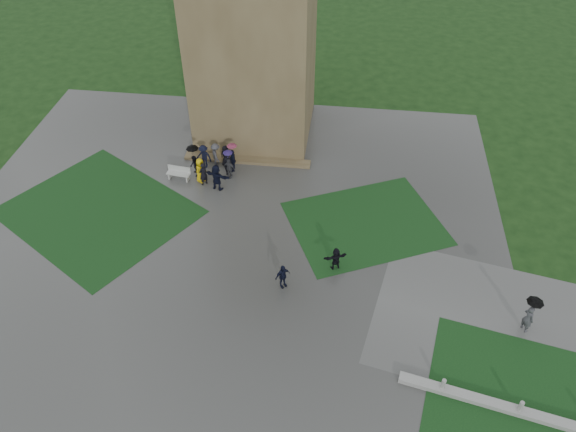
# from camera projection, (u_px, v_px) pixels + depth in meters

# --- Properties ---
(ground) EXTENTS (120.00, 120.00, 0.00)m
(ground) POSITION_uv_depth(u_px,v_px,m) (215.00, 269.00, 32.13)
(ground) COLOR black
(plaza) EXTENTS (34.00, 34.00, 0.02)m
(plaza) POSITION_uv_depth(u_px,v_px,m) (222.00, 245.00, 33.61)
(plaza) COLOR #373734
(plaza) RESTS_ON ground
(lawn_inset_left) EXTENTS (14.10, 13.46, 0.01)m
(lawn_inset_left) POSITION_uv_depth(u_px,v_px,m) (98.00, 212.00, 35.88)
(lawn_inset_left) COLOR black
(lawn_inset_left) RESTS_ON plaza
(lawn_inset_right) EXTENTS (11.12, 10.15, 0.01)m
(lawn_inset_right) POSITION_uv_depth(u_px,v_px,m) (365.00, 223.00, 35.05)
(lawn_inset_right) COLOR black
(lawn_inset_right) RESTS_ON plaza
(tower) EXTENTS (8.00, 8.00, 18.00)m
(tower) POSITION_uv_depth(u_px,v_px,m) (253.00, 13.00, 37.32)
(tower) COLOR brown
(tower) RESTS_ON ground
(tower_plinth) EXTENTS (9.00, 0.80, 0.22)m
(tower_plinth) POSITION_uv_depth(u_px,v_px,m) (247.00, 160.00, 39.93)
(tower_plinth) COLOR brown
(tower_plinth) RESTS_ON plaza
(bench) EXTENTS (1.66, 0.68, 0.93)m
(bench) POSITION_uv_depth(u_px,v_px,m) (179.00, 173.00, 38.16)
(bench) COLOR #B0B0AB
(bench) RESTS_ON plaza
(visitor_cluster) EXTENTS (3.27, 3.84, 2.43)m
(visitor_cluster) POSITION_uv_depth(u_px,v_px,m) (215.00, 164.00, 38.11)
(visitor_cluster) COLOR black
(visitor_cluster) RESTS_ON plaza
(pedestrian_mid) EXTENTS (1.04, 0.99, 1.57)m
(pedestrian_mid) POSITION_uv_depth(u_px,v_px,m) (283.00, 276.00, 30.66)
(pedestrian_mid) COLOR black
(pedestrian_mid) RESTS_ON plaza
(pedestrian_near) EXTENTS (1.46, 0.99, 1.48)m
(pedestrian_near) POSITION_uv_depth(u_px,v_px,m) (336.00, 259.00, 31.72)
(pedestrian_near) COLOR black
(pedestrian_near) RESTS_ON plaza
(pedestrian_path) EXTENTS (0.81, 0.81, 2.36)m
(pedestrian_path) POSITION_uv_depth(u_px,v_px,m) (531.00, 311.00, 28.00)
(pedestrian_path) COLOR #404045
(pedestrian_path) RESTS_ON path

